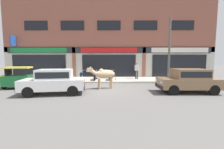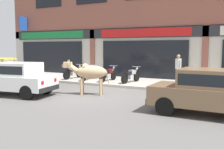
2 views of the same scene
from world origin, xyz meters
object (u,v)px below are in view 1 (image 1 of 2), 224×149
(motorcycle_2, at_px, (96,76))
(motorcycle_3, at_px, (111,76))
(cow, at_px, (104,74))
(motorcycle_0, at_px, (69,76))
(pedestrian, at_px, (137,69))
(auto_rickshaw, at_px, (17,79))
(motorcycle_1, at_px, (81,76))
(car_1, at_px, (54,80))
(car_0, at_px, (188,80))
(utility_pole, at_px, (169,50))

(motorcycle_2, xyz_separation_m, motorcycle_3, (1.43, 0.06, 0.00))
(cow, bearing_deg, motorcycle_3, 83.13)
(motorcycle_0, xyz_separation_m, pedestrian, (6.48, 0.61, 0.60))
(auto_rickshaw, distance_m, motorcycle_1, 5.15)
(motorcycle_1, distance_m, motorcycle_2, 1.33)
(car_1, xyz_separation_m, motorcycle_3, (3.25, 5.29, -0.29))
(pedestrian, bearing_deg, car_0, -67.00)
(motorcycle_1, bearing_deg, motorcycle_3, 2.83)
(utility_pole, bearing_deg, motorcycle_1, 173.83)
(car_1, height_order, motorcycle_0, car_1)
(cow, bearing_deg, auto_rickshaw, 179.73)
(car_0, distance_m, motorcycle_1, 8.93)
(car_0, relative_size, pedestrian, 2.26)
(cow, relative_size, auto_rickshaw, 0.97)
(motorcycle_2, bearing_deg, utility_pole, -8.12)
(motorcycle_2, bearing_deg, cow, -74.52)
(car_1, height_order, motorcycle_3, car_1)
(motorcycle_0, distance_m, utility_pole, 9.34)
(car_0, relative_size, motorcycle_2, 2.00)
(cow, bearing_deg, car_0, -13.13)
(motorcycle_2, relative_size, pedestrian, 1.13)
(car_0, xyz_separation_m, motorcycle_1, (-7.58, 4.72, -0.29))
(motorcycle_1, distance_m, utility_pole, 8.16)
(cow, distance_m, motorcycle_3, 3.69)
(cow, height_order, motorcycle_3, cow)
(motorcycle_3, bearing_deg, utility_pole, -11.01)
(car_1, bearing_deg, cow, 30.55)
(auto_rickshaw, xyz_separation_m, pedestrian, (9.08, 4.19, 0.47))
(motorcycle_2, xyz_separation_m, pedestrian, (3.94, 0.65, 0.60))
(car_1, height_order, motorcycle_1, car_1)
(car_1, distance_m, motorcycle_3, 6.22)
(utility_pole, bearing_deg, car_1, -152.47)
(motorcycle_3, bearing_deg, cow, -96.87)
(utility_pole, bearing_deg, motorcycle_3, 168.99)
(auto_rickshaw, xyz_separation_m, motorcycle_1, (3.81, 3.47, -0.13))
(car_0, bearing_deg, motorcycle_0, 151.22)
(pedestrian, bearing_deg, cow, -124.97)
(pedestrian, bearing_deg, utility_pole, -31.93)
(car_0, xyz_separation_m, motorcycle_0, (-8.79, 4.83, -0.29))
(motorcycle_2, bearing_deg, motorcycle_0, 179.30)
(cow, relative_size, car_1, 0.54)
(cow, distance_m, motorcycle_0, 5.07)
(motorcycle_1, bearing_deg, car_1, -95.51)
(cow, bearing_deg, motorcycle_0, 134.43)
(car_0, distance_m, motorcycle_2, 7.89)
(motorcycle_0, distance_m, motorcycle_2, 2.54)
(motorcycle_1, bearing_deg, utility_pole, -6.17)
(motorcycle_0, bearing_deg, auto_rickshaw, -126.00)
(motorcycle_1, bearing_deg, pedestrian, 7.83)
(pedestrian, bearing_deg, motorcycle_1, -172.17)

